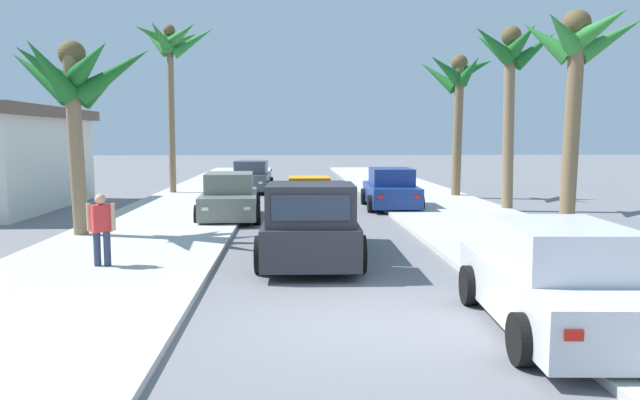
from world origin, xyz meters
TOP-DOWN VIEW (x-y plane):
  - ground_plane at (0.00, 0.00)m, footprint 160.00×160.00m
  - sidewalk_left at (-4.82, 12.00)m, footprint 4.63×60.00m
  - sidewalk_right at (4.82, 12.00)m, footprint 4.63×60.00m
  - curb_left at (-3.90, 12.00)m, footprint 0.16×60.00m
  - curb_right at (3.90, 12.00)m, footprint 0.16×60.00m
  - pickup_truck at (-0.48, 4.48)m, footprint 2.30×5.25m
  - car_left_near at (-2.85, 21.11)m, footprint 2.10×4.29m
  - car_right_near at (2.93, 13.91)m, footprint 2.12×4.30m
  - car_left_mid at (-2.92, 11.12)m, footprint 2.19×4.33m
  - car_right_mid at (2.83, -0.64)m, footprint 2.21×4.34m
  - palm_tree_left_fore at (7.05, 12.85)m, footprint 3.62×3.33m
  - palm_tree_right_fore at (6.39, 17.59)m, footprint 3.36×3.17m
  - palm_tree_left_mid at (6.92, 7.58)m, footprint 3.39×3.70m
  - palm_tree_right_mid at (-6.45, 7.35)m, footprint 4.23×3.45m
  - palm_tree_left_back at (-6.38, 19.83)m, footprint 3.75×3.80m
  - pedestrian at (-4.72, 3.45)m, footprint 0.57×0.41m

SIDE VIEW (x-z plane):
  - ground_plane at x=0.00m, z-range 0.00..0.00m
  - curb_left at x=-3.90m, z-range 0.00..0.10m
  - curb_right at x=3.90m, z-range 0.00..0.10m
  - sidewalk_left at x=-4.82m, z-range 0.00..0.12m
  - sidewalk_right at x=4.82m, z-range 0.00..0.12m
  - car_left_near at x=-2.85m, z-range -0.06..1.48m
  - car_right_near at x=2.93m, z-range -0.06..1.48m
  - car_left_mid at x=-2.92m, z-range -0.06..1.48m
  - car_right_mid at x=2.83m, z-range -0.06..1.48m
  - pickup_truck at x=-0.48m, z-range -0.09..1.71m
  - pedestrian at x=-4.72m, z-range 0.12..1.71m
  - palm_tree_right_mid at x=-6.45m, z-range 1.57..6.79m
  - palm_tree_left_mid at x=6.92m, z-range 1.78..7.94m
  - palm_tree_right_fore at x=6.39m, z-range 1.87..8.18m
  - palm_tree_left_fore at x=7.05m, z-range 1.99..8.69m
  - palm_tree_left_back at x=-6.38m, z-range 2.79..10.75m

